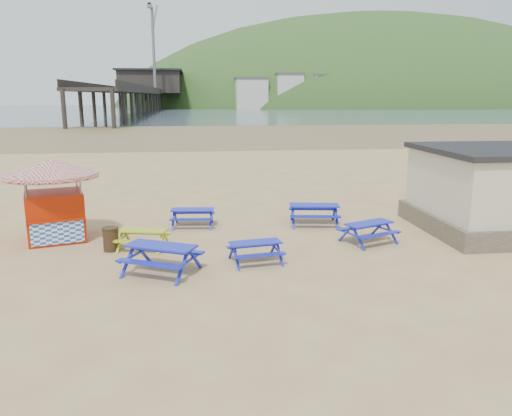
{
  "coord_description": "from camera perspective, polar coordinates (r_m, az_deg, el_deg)",
  "views": [
    {
      "loc": [
        -1.71,
        -16.13,
        5.0
      ],
      "look_at": [
        0.42,
        1.5,
        1.0
      ],
      "focal_mm": 35.0,
      "sensor_mm": 36.0,
      "label": 1
    }
  ],
  "objects": [
    {
      "name": "ground",
      "position": [
        16.97,
        -0.82,
        -4.44
      ],
      "size": [
        400.0,
        400.0,
        0.0
      ],
      "primitive_type": "plane",
      "color": "tan",
      "rests_on": "ground"
    },
    {
      "name": "ice_cream_kiosk",
      "position": [
        18.79,
        -22.2,
        2.02
      ],
      "size": [
        4.05,
        4.05,
        2.9
      ],
      "rotation": [
        0.0,
        0.0,
        0.3
      ],
      "color": "#A61C02",
      "rests_on": "ground"
    },
    {
      "name": "headland_town",
      "position": [
        262.78,
        13.7,
        9.09
      ],
      "size": [
        264.0,
        144.0,
        108.0
      ],
      "color": "#2D4C1E",
      "rests_on": "ground"
    },
    {
      "name": "picnic_table_blue_e",
      "position": [
        15.32,
        -0.06,
        -5.06
      ],
      "size": [
        1.75,
        1.5,
        0.66
      ],
      "rotation": [
        0.0,
        0.0,
        0.17
      ],
      "color": "#2113AF",
      "rests_on": "ground"
    },
    {
      "name": "picnic_table_blue_c",
      "position": [
        19.88,
        6.64,
        -0.75
      ],
      "size": [
        2.15,
        1.84,
        0.81
      ],
      "rotation": [
        0.0,
        0.0,
        -0.15
      ],
      "color": "#2113AF",
      "rests_on": "ground"
    },
    {
      "name": "picnic_table_blue_f",
      "position": [
        17.77,
        12.73,
        -2.76
      ],
      "size": [
        2.12,
        1.94,
        0.72
      ],
      "rotation": [
        0.0,
        0.0,
        0.4
      ],
      "color": "#2113AF",
      "rests_on": "ground"
    },
    {
      "name": "sea",
      "position": [
        186.2,
        -6.5,
        11.08
      ],
      "size": [
        400.0,
        400.0,
        0.0
      ],
      "primitive_type": "plane",
      "color": "#42535E",
      "rests_on": "ground"
    },
    {
      "name": "wet_sand",
      "position": [
        71.32,
        -5.58,
        8.62
      ],
      "size": [
        400.0,
        400.0,
        0.0
      ],
      "primitive_type": "plane",
      "color": "olive",
      "rests_on": "ground"
    },
    {
      "name": "litter_bin",
      "position": [
        17.11,
        -16.27,
        -3.42
      ],
      "size": [
        0.54,
        0.54,
        0.79
      ],
      "color": "#372816",
      "rests_on": "ground"
    },
    {
      "name": "picnic_table_blue_a",
      "position": [
        19.65,
        -7.24,
        -1.1
      ],
      "size": [
        1.77,
        1.48,
        0.69
      ],
      "rotation": [
        0.0,
        0.0,
        -0.09
      ],
      "color": "#2113AF",
      "rests_on": "ground"
    },
    {
      "name": "picnic_table_blue_d",
      "position": [
        14.64,
        -10.75,
        -5.76
      ],
      "size": [
        2.51,
        2.33,
        0.84
      ],
      "rotation": [
        0.0,
        0.0,
        -0.46
      ],
      "color": "#2113AF",
      "rests_on": "ground"
    },
    {
      "name": "pier",
      "position": [
        195.04,
        -11.99,
        12.57
      ],
      "size": [
        24.0,
        220.0,
        39.29
      ],
      "color": "black",
      "rests_on": "ground"
    },
    {
      "name": "picnic_table_yellow",
      "position": [
        17.09,
        -12.78,
        -3.48
      ],
      "size": [
        1.84,
        1.61,
        0.66
      ],
      "rotation": [
        0.0,
        0.0,
        -0.24
      ],
      "color": "#B3CE15",
      "rests_on": "ground"
    }
  ]
}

